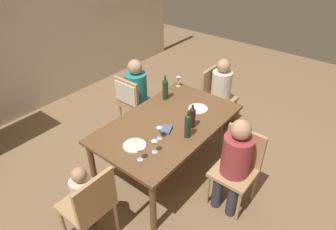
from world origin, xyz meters
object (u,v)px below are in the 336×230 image
at_px(person_child_small, 83,196).
at_px(wine_bottle_dark_red, 165,89).
at_px(person_man_guest, 222,89).
at_px(wine_bottle_short_olive, 192,117).
at_px(wine_glass_far, 154,144).
at_px(dinner_plate_host, 135,146).
at_px(wine_glass_near_right, 139,152).
at_px(wine_glass_near_left, 159,131).
at_px(chair_far_right, 131,98).
at_px(person_woman_host, 235,160).
at_px(wine_glass_centre, 178,80).
at_px(dining_table, 168,127).
at_px(chair_right_end, 215,93).
at_px(wine_bottle_tall_green, 188,125).
at_px(dinner_plate_guest_left, 198,109).
at_px(chair_near, 238,163).
at_px(person_man_bearded, 138,90).
at_px(chair_left_end, 90,204).

xyz_separation_m(person_child_small, wine_bottle_dark_red, (1.70, 0.35, 0.33)).
bearing_deg(person_child_small, person_man_guest, -1.11).
relative_size(wine_bottle_short_olive, wine_glass_far, 2.00).
bearing_deg(dinner_plate_host, wine_glass_near_right, -122.51).
xyz_separation_m(wine_glass_near_left, dinner_plate_host, (-0.27, 0.12, -0.10)).
distance_m(chair_far_right, person_woman_host, 1.87).
xyz_separation_m(person_man_guest, wine_glass_centre, (-0.48, 0.48, 0.19)).
bearing_deg(dining_table, chair_right_end, 3.87).
bearing_deg(person_child_small, wine_bottle_tall_green, -17.11).
relative_size(dining_table, dinner_plate_guest_left, 7.26).
xyz_separation_m(chair_near, chair_right_end, (1.20, 1.01, 0.00)).
xyz_separation_m(person_child_small, dinner_plate_host, (0.71, -0.03, 0.18)).
bearing_deg(dining_table, wine_glass_near_right, -164.49).
height_order(wine_glass_near_right, wine_glass_far, same).
height_order(dining_table, person_woman_host, person_woman_host).
bearing_deg(chair_far_right, dining_table, -17.15).
height_order(person_woman_host, person_child_small, person_woman_host).
bearing_deg(dining_table, wine_glass_centre, 29.23).
bearing_deg(person_man_guest, person_man_bearded, -48.02).
distance_m(chair_right_end, wine_bottle_tall_green, 1.48).
xyz_separation_m(dining_table, wine_glass_near_right, (-0.70, -0.19, 0.18)).
bearing_deg(person_woman_host, chair_right_end, -52.45).
bearing_deg(person_man_bearded, chair_far_right, -90.00).
height_order(dining_table, chair_far_right, chair_far_right).
bearing_deg(person_man_bearded, person_child_small, -62.45).
bearing_deg(person_woman_host, dinner_plate_guest_left, -31.69).
height_order(chair_near, wine_glass_near_left, chair_near).
distance_m(dining_table, person_woman_host, 0.92).
bearing_deg(dinner_plate_guest_left, chair_right_end, 14.48).
xyz_separation_m(wine_bottle_dark_red, wine_bottle_short_olive, (-0.31, -0.65, -0.02)).
bearing_deg(wine_bottle_dark_red, person_child_small, -168.35).
xyz_separation_m(chair_near, person_man_bearded, (0.35, 1.85, 0.13)).
relative_size(wine_glass_near_right, wine_glass_far, 1.00).
height_order(person_child_small, wine_glass_centre, person_child_small).
height_order(person_man_guest, wine_glass_far, person_man_guest).
relative_size(person_man_bearded, dinner_plate_host, 4.56).
relative_size(person_man_guest, person_child_small, 1.20).
height_order(person_man_guest, dinner_plate_host, person_man_guest).
bearing_deg(wine_glass_centre, chair_left_end, -165.58).
bearing_deg(dinner_plate_guest_left, person_child_small, 175.15).
distance_m(wine_glass_near_left, dinner_plate_host, 0.31).
distance_m(wine_glass_near_left, wine_glass_centre, 1.26).
xyz_separation_m(person_child_small, wine_glass_far, (0.77, -0.26, 0.28)).
distance_m(wine_bottle_short_olive, dinner_plate_host, 0.74).
height_order(chair_right_end, wine_bottle_tall_green, wine_bottle_tall_green).
height_order(person_woman_host, person_man_guest, person_woman_host).
relative_size(person_man_guest, wine_glass_near_left, 7.51).
height_order(chair_near, wine_bottle_short_olive, wine_bottle_short_olive).
xyz_separation_m(chair_right_end, wine_bottle_dark_red, (-0.88, 0.29, 0.36)).
bearing_deg(wine_glass_near_left, wine_bottle_dark_red, 34.68).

